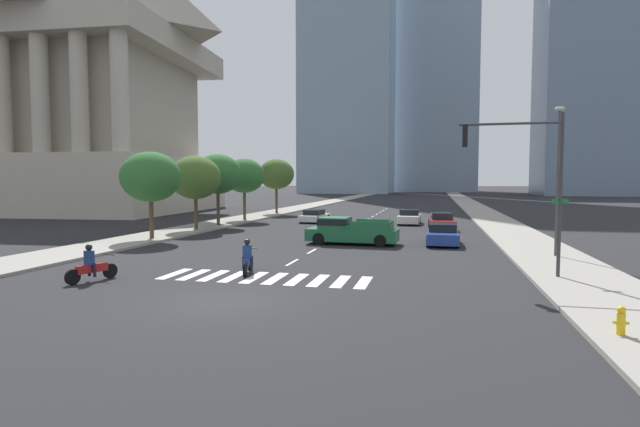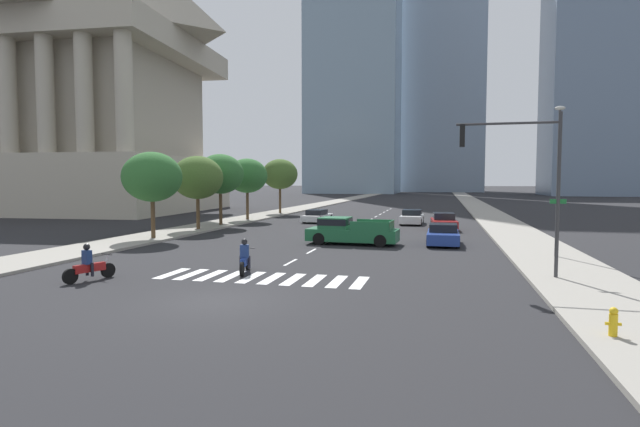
{
  "view_description": "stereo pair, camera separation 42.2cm",
  "coord_description": "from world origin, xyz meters",
  "px_view_note": "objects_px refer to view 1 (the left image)",
  "views": [
    {
      "loc": [
        6.7,
        -14.93,
        3.94
      ],
      "look_at": [
        0.0,
        14.07,
        2.0
      ],
      "focal_mm": 27.9,
      "sensor_mm": 36.0,
      "label": 1
    },
    {
      "loc": [
        7.11,
        -14.84,
        3.94
      ],
      "look_at": [
        0.0,
        14.07,
        2.0
      ],
      "focal_mm": 27.9,
      "sensor_mm": 36.0,
      "label": 2
    }
  ],
  "objects_px": {
    "street_tree_fourth": "(244,176)",
    "street_tree_fifth": "(276,174)",
    "fire_hydrant": "(621,320)",
    "motorcycle_lead": "(248,260)",
    "street_tree_second": "(195,178)",
    "street_tree_nearest": "(151,177)",
    "street_lamp_east": "(558,170)",
    "traffic_signal_near": "(524,166)",
    "sedan_blue_0": "(442,235)",
    "street_tree_third": "(218,174)",
    "pickup_truck": "(348,231)",
    "sedan_white_1": "(315,216)",
    "motorcycle_trailing": "(91,267)",
    "sedan_red_3": "(442,222)",
    "sedan_white_2": "(409,217)"
  },
  "relations": [
    {
      "from": "motorcycle_trailing",
      "to": "street_tree_fifth",
      "type": "bearing_deg",
      "value": 27.49
    },
    {
      "from": "street_tree_fourth",
      "to": "street_tree_fifth",
      "type": "relative_size",
      "value": 0.94
    },
    {
      "from": "fire_hydrant",
      "to": "street_tree_fifth",
      "type": "bearing_deg",
      "value": 118.04
    },
    {
      "from": "motorcycle_lead",
      "to": "traffic_signal_near",
      "type": "distance_m",
      "value": 12.0
    },
    {
      "from": "motorcycle_trailing",
      "to": "street_tree_fourth",
      "type": "height_order",
      "value": "street_tree_fourth"
    },
    {
      "from": "sedan_red_3",
      "to": "fire_hydrant",
      "type": "distance_m",
      "value": 28.44
    },
    {
      "from": "street_lamp_east",
      "to": "street_tree_fifth",
      "type": "distance_m",
      "value": 38.04
    },
    {
      "from": "sedan_white_1",
      "to": "street_tree_fourth",
      "type": "distance_m",
      "value": 8.09
    },
    {
      "from": "pickup_truck",
      "to": "street_lamp_east",
      "type": "xyz_separation_m",
      "value": [
        11.3,
        -3.42,
        3.69
      ]
    },
    {
      "from": "sedan_white_2",
      "to": "street_tree_fifth",
      "type": "distance_m",
      "value": 19.44
    },
    {
      "from": "traffic_signal_near",
      "to": "street_tree_second",
      "type": "distance_m",
      "value": 26.27
    },
    {
      "from": "motorcycle_lead",
      "to": "sedan_blue_0",
      "type": "xyz_separation_m",
      "value": [
        8.29,
        11.84,
        0.02
      ]
    },
    {
      "from": "pickup_truck",
      "to": "street_tree_nearest",
      "type": "distance_m",
      "value": 13.54
    },
    {
      "from": "street_lamp_east",
      "to": "traffic_signal_near",
      "type": "bearing_deg",
      "value": -113.39
    },
    {
      "from": "motorcycle_lead",
      "to": "fire_hydrant",
      "type": "height_order",
      "value": "motorcycle_lead"
    },
    {
      "from": "sedan_white_1",
      "to": "street_tree_fifth",
      "type": "bearing_deg",
      "value": 41.38
    },
    {
      "from": "street_tree_nearest",
      "to": "street_tree_second",
      "type": "bearing_deg",
      "value": 90.0
    },
    {
      "from": "pickup_truck",
      "to": "sedan_white_2",
      "type": "xyz_separation_m",
      "value": [
        3.02,
        15.7,
        -0.2
      ]
    },
    {
      "from": "pickup_truck",
      "to": "street_tree_nearest",
      "type": "bearing_deg",
      "value": 7.52
    },
    {
      "from": "street_tree_nearest",
      "to": "sedan_blue_0",
      "type": "bearing_deg",
      "value": 6.53
    },
    {
      "from": "sedan_blue_0",
      "to": "sedan_white_2",
      "type": "height_order",
      "value": "sedan_white_2"
    },
    {
      "from": "motorcycle_lead",
      "to": "sedan_blue_0",
      "type": "relative_size",
      "value": 0.52
    },
    {
      "from": "sedan_white_2",
      "to": "street_tree_nearest",
      "type": "xyz_separation_m",
      "value": [
        -16.09,
        -16.72,
        3.61
      ]
    },
    {
      "from": "street_tree_fourth",
      "to": "fire_hydrant",
      "type": "bearing_deg",
      "value": -55.05
    },
    {
      "from": "pickup_truck",
      "to": "sedan_white_1",
      "type": "bearing_deg",
      "value": -66.27
    },
    {
      "from": "motorcycle_lead",
      "to": "street_tree_fifth",
      "type": "height_order",
      "value": "street_tree_fifth"
    },
    {
      "from": "sedan_white_2",
      "to": "traffic_signal_near",
      "type": "bearing_deg",
      "value": 14.09
    },
    {
      "from": "fire_hydrant",
      "to": "street_tree_fourth",
      "type": "bearing_deg",
      "value": 124.95
    },
    {
      "from": "motorcycle_lead",
      "to": "fire_hydrant",
      "type": "distance_m",
      "value": 13.9
    },
    {
      "from": "street_tree_nearest",
      "to": "street_tree_third",
      "type": "height_order",
      "value": "street_tree_third"
    },
    {
      "from": "sedan_red_3",
      "to": "street_tree_fifth",
      "type": "height_order",
      "value": "street_tree_fifth"
    },
    {
      "from": "motorcycle_trailing",
      "to": "street_tree_fifth",
      "type": "height_order",
      "value": "street_tree_fifth"
    },
    {
      "from": "sedan_blue_0",
      "to": "street_tree_fourth",
      "type": "bearing_deg",
      "value": -127.4
    },
    {
      "from": "motorcycle_lead",
      "to": "street_tree_second",
      "type": "height_order",
      "value": "street_tree_second"
    },
    {
      "from": "sedan_red_3",
      "to": "traffic_signal_near",
      "type": "height_order",
      "value": "traffic_signal_near"
    },
    {
      "from": "traffic_signal_near",
      "to": "street_tree_nearest",
      "type": "height_order",
      "value": "traffic_signal_near"
    },
    {
      "from": "sedan_white_2",
      "to": "fire_hydrant",
      "type": "distance_m",
      "value": 33.54
    },
    {
      "from": "motorcycle_trailing",
      "to": "street_tree_second",
      "type": "xyz_separation_m",
      "value": [
        -5.23,
        19.05,
        3.63
      ]
    },
    {
      "from": "street_tree_fifth",
      "to": "pickup_truck",
      "type": "bearing_deg",
      "value": -63.13
    },
    {
      "from": "motorcycle_lead",
      "to": "street_tree_third",
      "type": "height_order",
      "value": "street_tree_third"
    },
    {
      "from": "street_lamp_east",
      "to": "street_tree_third",
      "type": "distance_m",
      "value": 27.55
    },
    {
      "from": "motorcycle_trailing",
      "to": "street_tree_third",
      "type": "bearing_deg",
      "value": 32.67
    },
    {
      "from": "sedan_white_1",
      "to": "fire_hydrant",
      "type": "height_order",
      "value": "sedan_white_1"
    },
    {
      "from": "sedan_white_2",
      "to": "sedan_white_1",
      "type": "bearing_deg",
      "value": -89.81
    },
    {
      "from": "sedan_white_1",
      "to": "street_tree_fifth",
      "type": "height_order",
      "value": "street_tree_fifth"
    },
    {
      "from": "sedan_red_3",
      "to": "street_tree_fourth",
      "type": "relative_size",
      "value": 0.78
    },
    {
      "from": "motorcycle_trailing",
      "to": "pickup_truck",
      "type": "relative_size",
      "value": 0.37
    },
    {
      "from": "motorcycle_lead",
      "to": "sedan_red_3",
      "type": "height_order",
      "value": "motorcycle_lead"
    },
    {
      "from": "pickup_truck",
      "to": "traffic_signal_near",
      "type": "distance_m",
      "value": 13.33
    },
    {
      "from": "traffic_signal_near",
      "to": "sedan_blue_0",
      "type": "bearing_deg",
      "value": -74.25
    }
  ]
}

